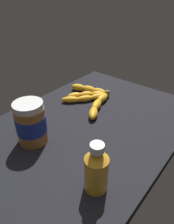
% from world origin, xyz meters
% --- Properties ---
extents(ground_plane, '(0.93, 0.61, 0.03)m').
position_xyz_m(ground_plane, '(0.00, 0.00, -0.02)').
color(ground_plane, black).
extents(banana_bunch, '(0.23, 0.27, 0.03)m').
position_xyz_m(banana_bunch, '(-0.18, -0.11, 0.02)').
color(banana_bunch, gold).
rests_on(banana_bunch, ground_plane).
extents(peanut_butter_jar, '(0.10, 0.10, 0.15)m').
position_xyz_m(peanut_butter_jar, '(0.16, -0.08, 0.07)').
color(peanut_butter_jar, '#9E602D').
rests_on(peanut_butter_jar, ground_plane).
extents(honey_bottle, '(0.06, 0.06, 0.15)m').
position_xyz_m(honey_bottle, '(0.17, 0.19, 0.07)').
color(honey_bottle, gold).
rests_on(honey_bottle, ground_plane).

